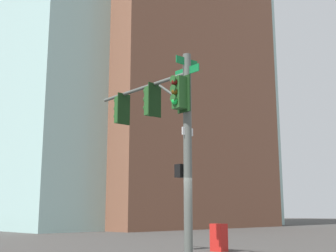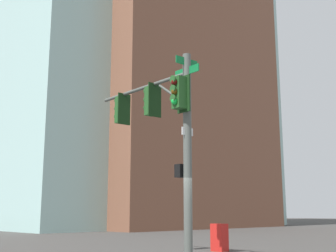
# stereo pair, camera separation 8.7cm
# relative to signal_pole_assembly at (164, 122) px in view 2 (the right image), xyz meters

# --- Properties ---
(signal_pole_assembly) EXTENTS (1.09, 5.14, 6.40)m
(signal_pole_assembly) POSITION_rel_signal_pole_assembly_xyz_m (0.00, 0.00, 0.00)
(signal_pole_assembly) COLOR #4C514C
(signal_pole_assembly) RESTS_ON ground_plane
(newspaper_box) EXTENTS (0.44, 0.56, 1.05)m
(newspaper_box) POSITION_rel_signal_pole_assembly_xyz_m (4.09, 1.16, -3.83)
(newspaper_box) COLOR red
(newspaper_box) RESTS_ON ground_plane
(building_brick_nearside) EXTENTS (21.93, 18.77, 37.53)m
(building_brick_nearside) POSITION_rel_signal_pole_assembly_xyz_m (17.05, 41.87, 14.42)
(building_brick_nearside) COLOR brown
(building_brick_nearside) RESTS_ON ground_plane
(building_brick_midblock) EXTENTS (21.68, 18.36, 39.17)m
(building_brick_midblock) POSITION_rel_signal_pole_assembly_xyz_m (22.91, 25.58, 15.23)
(building_brick_midblock) COLOR brown
(building_brick_midblock) RESTS_ON ground_plane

